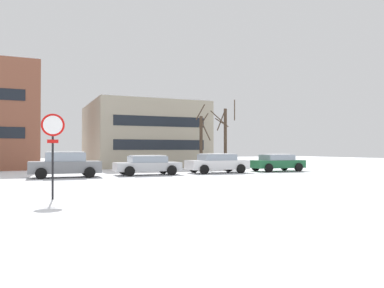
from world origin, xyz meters
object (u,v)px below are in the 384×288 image
parked_car_white (217,163)px  parked_car_green (277,162)px  stop_sign (53,139)px  parked_car_silver (147,165)px  parked_car_gray (65,164)px

parked_car_white → parked_car_green: 5.14m
stop_sign → parked_car_silver: stop_sign is taller
parked_car_gray → parked_car_silver: parked_car_gray is taller
parked_car_white → parked_car_gray: bearing=-178.9°
parked_car_silver → parked_car_green: size_ratio=1.04×
stop_sign → parked_car_silver: bearing=58.3°
parked_car_gray → parked_car_green: 15.43m
parked_car_gray → parked_car_silver: size_ratio=0.96×
parked_car_white → parked_car_green: (5.14, 0.01, -0.03)m
stop_sign → parked_car_green: size_ratio=0.70×
stop_sign → parked_car_gray: stop_sign is taller
stop_sign → parked_car_green: 19.72m
parked_car_white → parked_car_silver: bearing=-179.6°
parked_car_gray → parked_car_white: (10.29, 0.21, -0.07)m
parked_car_white → parked_car_green: size_ratio=1.06×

